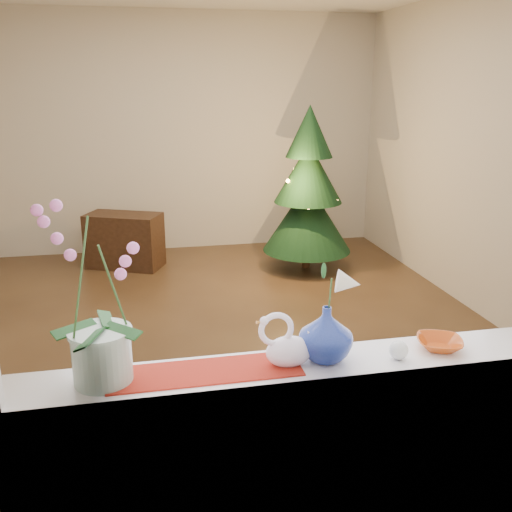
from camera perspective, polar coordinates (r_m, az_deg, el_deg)
The scene contains 16 objects.
ground at distance 4.68m, azimuth -3.62°, elevation -7.40°, with size 5.00×5.00×0.00m, color #382617.
wall_back at distance 6.77m, azimuth -6.94°, elevation 11.96°, with size 4.50×0.10×2.70m, color beige.
wall_front at distance 1.91m, azimuth 6.46°, elevation -0.80°, with size 4.50×0.10×2.70m, color beige.
wall_right at distance 5.12m, azimuth 22.23°, elevation 9.25°, with size 0.10×5.00×2.70m, color beige.
window_apron at distance 2.38m, azimuth 5.36°, elevation -21.85°, with size 2.20×0.08×0.88m, color white.
windowsill at distance 2.20m, azimuth 5.01°, elevation -11.01°, with size 2.20×0.26×0.04m, color white.
window_frame at distance 1.86m, azimuth 6.53°, elevation 9.80°, with size 2.22×0.06×1.60m, color white, non-canonical shape.
runner at distance 2.12m, azimuth -5.08°, elevation -11.44°, with size 0.70×0.20×0.01m, color maroon.
orchid_pot at distance 1.99m, azimuth -15.65°, elevation -3.77°, with size 0.22×0.22×0.65m, color beige, non-canonical shape.
swan at distance 2.12m, azimuth 3.34°, elevation -8.40°, with size 0.24×0.11×0.20m, color white, non-canonical shape.
blue_vase at distance 2.17m, azimuth 7.03°, elevation -7.31°, with size 0.23×0.23×0.25m, color navy.
lily at distance 2.09m, azimuth 7.24°, elevation -1.94°, with size 0.14×0.08×0.18m, color beige, non-canonical shape.
paperweight at distance 2.25m, azimuth 14.07°, elevation -9.12°, with size 0.07×0.07×0.07m, color silver.
amber_dish at distance 2.39m, azimuth 17.87°, elevation -8.39°, with size 0.15×0.15×0.04m, color #B04311.
xmas_tree at distance 6.02m, azimuth 5.23°, elevation 6.67°, with size 0.94×0.94×1.72m, color black, non-canonical shape.
side_table at distance 6.31m, azimuth -13.01°, elevation 1.51°, with size 0.78×0.39×0.59m, color black.
Camera 1 is at (-0.58, -4.22, 1.93)m, focal length 40.00 mm.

